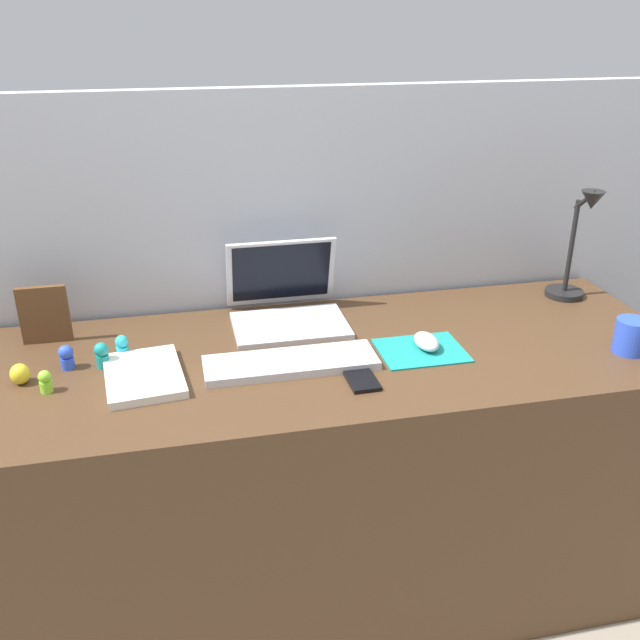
% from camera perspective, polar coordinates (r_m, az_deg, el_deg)
% --- Properties ---
extents(ground_plane, '(6.00, 6.00, 0.00)m').
position_cam_1_polar(ground_plane, '(2.16, 0.84, -20.39)').
color(ground_plane, gray).
extents(back_wall, '(2.98, 0.05, 1.33)m').
position_cam_1_polar(back_wall, '(2.07, -1.36, 0.05)').
color(back_wall, '#B2B7C1').
rests_on(back_wall, ground_plane).
extents(desk, '(1.78, 0.65, 0.74)m').
position_cam_1_polar(desk, '(1.92, 0.91, -12.53)').
color(desk, '#4C331E').
rests_on(desk, ground_plane).
extents(laptop, '(0.30, 0.27, 0.21)m').
position_cam_1_polar(laptop, '(1.88, -2.80, 1.57)').
color(laptop, silver).
rests_on(laptop, desk).
extents(keyboard, '(0.41, 0.13, 0.02)m').
position_cam_1_polar(keyboard, '(1.65, -2.42, -3.53)').
color(keyboard, silver).
rests_on(keyboard, desk).
extents(mousepad, '(0.21, 0.17, 0.00)m').
position_cam_1_polar(mousepad, '(1.74, 8.30, -2.49)').
color(mousepad, teal).
rests_on(mousepad, desk).
extents(mouse, '(0.06, 0.10, 0.03)m').
position_cam_1_polar(mouse, '(1.74, 8.73, -1.75)').
color(mouse, silver).
rests_on(mouse, mousepad).
extents(cell_phone, '(0.07, 0.13, 0.01)m').
position_cam_1_polar(cell_phone, '(1.60, 3.31, -4.74)').
color(cell_phone, black).
rests_on(cell_phone, desk).
extents(desk_lamp, '(0.11, 0.15, 0.33)m').
position_cam_1_polar(desk_lamp, '(2.10, 20.33, 5.56)').
color(desk_lamp, black).
rests_on(desk_lamp, desk).
extents(notebook_pad, '(0.19, 0.26, 0.02)m').
position_cam_1_polar(notebook_pad, '(1.64, -14.28, -4.43)').
color(notebook_pad, silver).
rests_on(notebook_pad, desk).
extents(picture_frame, '(0.12, 0.02, 0.15)m').
position_cam_1_polar(picture_frame, '(1.87, -21.70, 0.41)').
color(picture_frame, brown).
rests_on(picture_frame, desk).
extents(coffee_mug, '(0.08, 0.08, 0.09)m').
position_cam_1_polar(coffee_mug, '(1.86, 24.15, -1.21)').
color(coffee_mug, blue).
rests_on(coffee_mug, desk).
extents(toy_figurine_lime, '(0.03, 0.03, 0.05)m').
position_cam_1_polar(toy_figurine_lime, '(1.65, -21.62, -4.69)').
color(toy_figurine_lime, '#8CDB33').
rests_on(toy_figurine_lime, desk).
extents(toy_figurine_teal, '(0.03, 0.03, 0.06)m').
position_cam_1_polar(toy_figurine_teal, '(1.71, -17.47, -2.71)').
color(toy_figurine_teal, teal).
rests_on(toy_figurine_teal, desk).
extents(toy_figurine_cyan, '(0.03, 0.03, 0.06)m').
position_cam_1_polar(toy_figurine_cyan, '(1.75, -15.93, -2.08)').
color(toy_figurine_cyan, '#28B7CC').
rests_on(toy_figurine_cyan, desk).
extents(toy_figurine_yellow, '(0.04, 0.04, 0.05)m').
position_cam_1_polar(toy_figurine_yellow, '(1.71, -23.41, -4.09)').
color(toy_figurine_yellow, yellow).
rests_on(toy_figurine_yellow, desk).
extents(toy_figurine_blue, '(0.03, 0.03, 0.06)m').
position_cam_1_polar(toy_figurine_blue, '(1.74, -20.10, -2.83)').
color(toy_figurine_blue, blue).
rests_on(toy_figurine_blue, desk).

